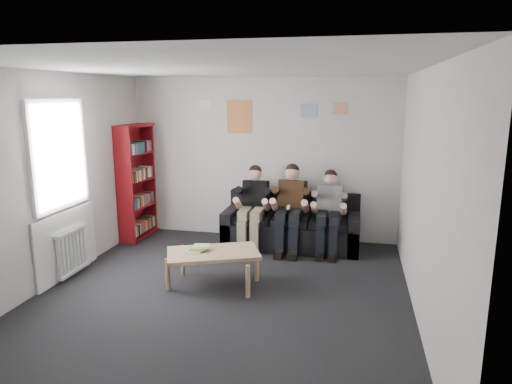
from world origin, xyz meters
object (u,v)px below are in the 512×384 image
at_px(person_left, 253,208).
at_px(person_middle, 290,209).
at_px(coffee_table, 213,256).
at_px(person_right, 329,212).
at_px(bookshelf, 137,182).
at_px(sofa, 292,228).

relative_size(person_left, person_middle, 0.97).
bearing_deg(person_left, person_middle, 0.59).
bearing_deg(coffee_table, person_right, 49.79).
height_order(bookshelf, person_left, bookshelf).
relative_size(sofa, coffee_table, 1.88).
bearing_deg(bookshelf, person_left, 1.98).
distance_m(sofa, person_middle, 0.42).
bearing_deg(person_right, bookshelf, -177.19).
xyz_separation_m(coffee_table, person_middle, (0.76, 1.60, 0.26)).
distance_m(coffee_table, person_right, 2.11).
bearing_deg(coffee_table, person_middle, 64.68).
xyz_separation_m(coffee_table, person_right, (1.36, 1.60, 0.24)).
height_order(bookshelf, person_middle, bookshelf).
xyz_separation_m(bookshelf, person_right, (3.24, -0.12, -0.33)).
height_order(sofa, person_right, person_right).
height_order(sofa, person_middle, person_middle).
distance_m(person_middle, person_right, 0.60).
distance_m(coffee_table, person_left, 1.63).
relative_size(coffee_table, person_right, 0.90).
height_order(bookshelf, coffee_table, bookshelf).
xyz_separation_m(person_left, person_right, (1.20, 0.00, -0.01)).
height_order(sofa, coffee_table, sofa).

